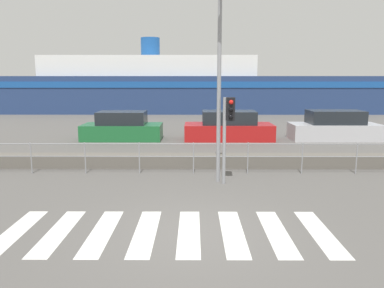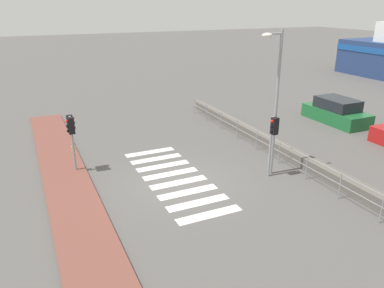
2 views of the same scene
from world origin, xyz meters
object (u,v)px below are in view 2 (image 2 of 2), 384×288
at_px(parked_car_green, 336,112).
at_px(traffic_light_far, 273,134).
at_px(streetlamp, 274,89).
at_px(traffic_light_near, 71,129).

bearing_deg(parked_car_green, traffic_light_far, -60.23).
distance_m(traffic_light_far, streetlamp, 1.76).
bearing_deg(parked_car_green, streetlamp, -61.36).
bearing_deg(traffic_light_near, traffic_light_far, 61.78).
xyz_separation_m(streetlamp, parked_car_green, (-4.44, 8.13, -3.02)).
bearing_deg(traffic_light_near, streetlamp, 63.75).
height_order(streetlamp, parked_car_green, streetlamp).
relative_size(traffic_light_far, streetlamp, 0.44).
bearing_deg(traffic_light_far, traffic_light_near, -118.22).
xyz_separation_m(traffic_light_far, streetlamp, (-0.27, 0.10, 1.74)).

